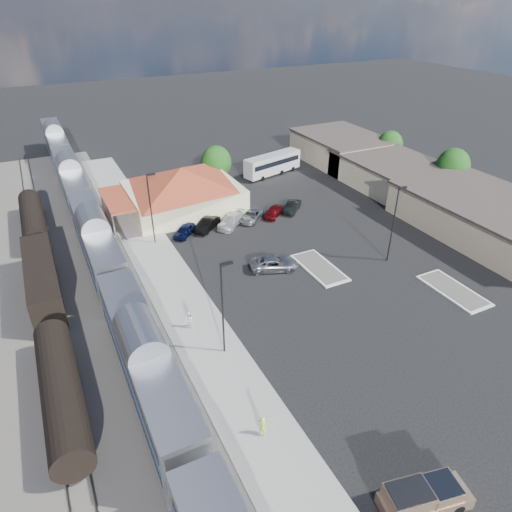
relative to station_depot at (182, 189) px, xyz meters
name	(u,v)px	position (x,y,z in m)	size (l,w,h in m)	color
ground	(298,286)	(4.56, -24.00, -3.13)	(280.00, 280.00, 0.00)	black
railbed	(80,297)	(-16.44, -16.00, -3.07)	(16.00, 100.00, 0.12)	#4C4944
platform	(172,285)	(-7.44, -18.00, -3.04)	(5.50, 92.00, 0.18)	gray
passenger_train	(97,244)	(-13.44, -10.71, -0.26)	(3.00, 104.00, 5.55)	silver
freight_cars	(43,282)	(-19.44, -14.49, -1.21)	(2.80, 46.00, 4.00)	black
station_depot	(182,189)	(0.00, 0.00, 0.00)	(18.35, 12.24, 6.20)	beige
buildings_east	(409,180)	(32.56, -9.72, -0.86)	(14.40, 51.40, 4.80)	#C6B28C
traffic_island_south	(320,267)	(8.56, -22.00, -3.03)	(3.30, 7.50, 0.21)	silver
traffic_island_north	(453,290)	(18.56, -32.00, -3.03)	(3.30, 7.50, 0.21)	silver
lamp_plat_s	(223,302)	(-6.34, -30.00, 2.21)	(1.08, 0.25, 9.00)	black
lamp_plat_n	(151,203)	(-6.34, -8.00, 2.21)	(1.08, 0.25, 9.00)	black
lamp_lot	(395,218)	(16.66, -24.00, 2.21)	(1.08, 0.25, 9.00)	black
tree_east_b	(453,166)	(38.56, -12.00, 1.09)	(4.94, 4.94, 6.96)	#382314
tree_east_c	(390,145)	(38.56, 2.00, 0.63)	(4.41, 4.41, 6.21)	#382314
tree_depot	(216,162)	(7.56, 6.00, 0.89)	(4.71, 4.71, 6.63)	#382314
pickup_truck	(425,497)	(-0.95, -47.88, -2.23)	(5.81, 3.05, 1.91)	tan
suv	(274,264)	(3.85, -19.94, -2.39)	(2.47, 5.35, 1.49)	#999CA0
coach_bus	(273,163)	(18.06, 7.03, -1.13)	(11.06, 5.06, 3.47)	white
person_a	(263,426)	(-7.37, -39.09, -2.08)	(0.64, 0.42, 1.75)	#BAE447
person_b	(189,320)	(-8.12, -25.73, -2.08)	(0.85, 0.66, 1.75)	white
parked_car_a	(185,231)	(-2.47, -7.70, -2.46)	(1.59, 3.96, 1.35)	#0D1641
parked_car_b	(207,224)	(0.73, -7.40, -2.39)	(1.58, 4.52, 1.49)	black
parked_car_c	(231,221)	(3.93, -7.70, -2.38)	(2.11, 5.20, 1.51)	silver
parked_car_d	(252,216)	(7.13, -7.40, -2.48)	(2.16, 4.69, 1.30)	gray
parked_car_e	(273,212)	(10.33, -7.70, -2.44)	(1.64, 4.08, 1.39)	maroon
parked_car_f	(292,207)	(13.53, -7.40, -2.42)	(1.51, 4.33, 1.43)	black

